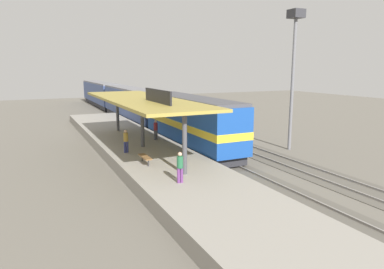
% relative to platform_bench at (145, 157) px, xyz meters
% --- Properties ---
extents(ground_plane, '(120.00, 120.00, 0.00)m').
position_rel_platform_bench_xyz_m(ground_plane, '(8.00, 4.87, -1.34)').
color(ground_plane, '#666056').
extents(track_near, '(3.20, 110.00, 0.16)m').
position_rel_platform_bench_xyz_m(track_near, '(6.00, 4.87, -1.31)').
color(track_near, '#565249').
rests_on(track_near, ground).
extents(track_far, '(3.20, 110.00, 0.16)m').
position_rel_platform_bench_xyz_m(track_far, '(10.60, 4.87, -1.31)').
color(track_far, '#565249').
rests_on(track_far, ground).
extents(platform, '(6.00, 44.00, 0.90)m').
position_rel_platform_bench_xyz_m(platform, '(1.40, 4.87, -0.89)').
color(platform, gray).
rests_on(platform, ground).
extents(station_canopy, '(5.20, 18.00, 4.70)m').
position_rel_platform_bench_xyz_m(station_canopy, '(1.40, 4.78, 3.19)').
color(station_canopy, '#47474C').
rests_on(station_canopy, platform).
extents(platform_bench, '(0.44, 1.70, 0.50)m').
position_rel_platform_bench_xyz_m(platform_bench, '(0.00, 0.00, 0.00)').
color(platform_bench, '#333338').
rests_on(platform_bench, platform).
extents(locomotive, '(2.93, 14.43, 4.44)m').
position_rel_platform_bench_xyz_m(locomotive, '(6.00, 5.81, 1.07)').
color(locomotive, '#28282D').
rests_on(locomotive, track_near).
extents(passenger_carriage_front, '(2.90, 20.00, 4.24)m').
position_rel_platform_bench_xyz_m(passenger_carriage_front, '(6.00, 23.81, 0.97)').
color(passenger_carriage_front, '#28282D').
rests_on(passenger_carriage_front, track_near).
extents(passenger_carriage_rear, '(2.90, 20.00, 4.24)m').
position_rel_platform_bench_xyz_m(passenger_carriage_rear, '(6.00, 44.61, 0.97)').
color(passenger_carriage_rear, '#28282D').
rests_on(passenger_carriage_rear, track_near).
extents(light_mast, '(1.10, 1.10, 11.70)m').
position_rel_platform_bench_xyz_m(light_mast, '(13.80, 2.12, 7.05)').
color(light_mast, slate).
rests_on(light_mast, ground).
extents(person_waiting, '(0.34, 0.34, 1.71)m').
position_rel_platform_bench_xyz_m(person_waiting, '(3.25, 7.02, 0.51)').
color(person_waiting, '#4C4C51').
rests_on(person_waiting, platform).
extents(person_walking, '(0.34, 0.34, 1.71)m').
position_rel_platform_bench_xyz_m(person_walking, '(-0.31, 3.52, 0.51)').
color(person_walking, navy).
rests_on(person_walking, platform).
extents(person_boarding, '(0.34, 0.34, 1.71)m').
position_rel_platform_bench_xyz_m(person_boarding, '(0.51, -4.48, 0.51)').
color(person_boarding, '#663375').
rests_on(person_boarding, platform).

